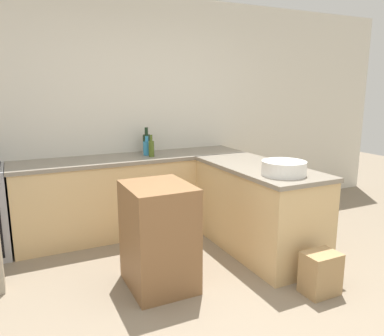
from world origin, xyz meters
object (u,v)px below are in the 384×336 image
Objects in this scene: island_table at (159,236)px; olive_oil_bottle at (151,148)px; dish_soap_bottle at (147,148)px; paper_bag at (320,273)px; mixing_bowl at (284,168)px; wine_bottle_dark at (147,143)px.

island_table is 1.37m from olive_oil_bottle.
paper_bag is at bearing -69.25° from dish_soap_bottle.
mixing_bowl is 1.29× the size of wine_bottle_dark.
wine_bottle_dark is 0.16m from dish_soap_bottle.
wine_bottle_dark reaches higher than dish_soap_bottle.
dish_soap_bottle is at bearing -108.35° from wine_bottle_dark.
mixing_bowl is 1.12× the size of paper_bag.
mixing_bowl is at bearing -66.51° from wine_bottle_dark.
dish_soap_bottle is (-0.76, 1.50, 0.02)m from mixing_bowl.
mixing_bowl is 1.68m from dish_soap_bottle.
olive_oil_bottle reaches higher than dish_soap_bottle.
wine_bottle_dark is 2.41m from paper_bag.
paper_bag is at bearing -31.45° from island_table.
olive_oil_bottle is at bearing 72.52° from island_table.
olive_oil_bottle is 0.71× the size of paper_bag.
wine_bottle_dark is 1.39× the size of dish_soap_bottle.
mixing_bowl reaches higher than paper_bag.
paper_bag is (0.00, -0.51, -0.77)m from mixing_bowl.
island_table is at bearing 148.55° from paper_bag.
olive_oil_bottle is (-0.04, -0.26, -0.02)m from wine_bottle_dark.
wine_bottle_dark is at bearing 71.65° from dish_soap_bottle.
wine_bottle_dark is 0.87× the size of paper_bag.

